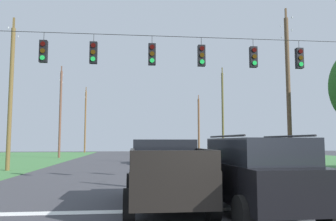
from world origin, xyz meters
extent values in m
cube|color=white|center=(0.00, 3.86, 0.00)|extent=(15.81, 0.45, 0.01)
cube|color=white|center=(0.00, 9.86, 0.00)|extent=(2.50, 0.15, 0.01)
cube|color=white|center=(0.00, 17.52, 0.00)|extent=(2.50, 0.15, 0.01)
cube|color=white|center=(0.00, 23.40, 0.00)|extent=(2.50, 0.15, 0.01)
cylinder|color=black|center=(0.00, 8.94, 6.56)|extent=(18.52, 0.02, 0.02)
cylinder|color=black|center=(-5.80, 8.94, 6.38)|extent=(0.02, 0.02, 0.37)
cube|color=black|center=(-5.80, 8.94, 5.72)|extent=(0.32, 0.24, 0.95)
cylinder|color=#310503|center=(-5.80, 8.80, 6.01)|extent=(0.20, 0.04, 0.20)
cylinder|color=#352203|center=(-5.80, 8.80, 5.71)|extent=(0.20, 0.04, 0.20)
cylinder|color=green|center=(-5.80, 8.80, 5.41)|extent=(0.20, 0.04, 0.20)
cylinder|color=black|center=(-3.70, 8.94, 6.38)|extent=(0.02, 0.02, 0.37)
cube|color=black|center=(-3.70, 8.94, 5.72)|extent=(0.32, 0.24, 0.95)
cylinder|color=#310503|center=(-3.70, 8.80, 6.01)|extent=(0.20, 0.04, 0.20)
cylinder|color=#352203|center=(-3.70, 8.80, 5.71)|extent=(0.20, 0.04, 0.20)
cylinder|color=green|center=(-3.70, 8.80, 5.41)|extent=(0.20, 0.04, 0.20)
cylinder|color=black|center=(-1.17, 8.94, 6.38)|extent=(0.02, 0.02, 0.37)
cube|color=black|center=(-1.17, 8.94, 5.72)|extent=(0.32, 0.24, 0.95)
cylinder|color=#310503|center=(-1.17, 8.80, 6.01)|extent=(0.20, 0.04, 0.20)
cylinder|color=#352203|center=(-1.17, 8.80, 5.71)|extent=(0.20, 0.04, 0.20)
cylinder|color=green|center=(-1.17, 8.80, 5.41)|extent=(0.20, 0.04, 0.20)
cylinder|color=black|center=(1.05, 8.94, 6.38)|extent=(0.02, 0.02, 0.37)
cube|color=black|center=(1.05, 8.94, 5.72)|extent=(0.32, 0.24, 0.95)
cylinder|color=#310503|center=(1.05, 8.80, 6.01)|extent=(0.20, 0.04, 0.20)
cylinder|color=#352203|center=(1.05, 8.80, 5.71)|extent=(0.20, 0.04, 0.20)
cylinder|color=green|center=(1.05, 8.80, 5.41)|extent=(0.20, 0.04, 0.20)
cylinder|color=black|center=(3.46, 8.94, 6.38)|extent=(0.02, 0.02, 0.37)
cube|color=black|center=(3.46, 8.94, 5.72)|extent=(0.32, 0.24, 0.95)
cylinder|color=#310503|center=(3.46, 8.80, 6.01)|extent=(0.20, 0.04, 0.20)
cylinder|color=#352203|center=(3.46, 8.80, 5.71)|extent=(0.20, 0.04, 0.20)
cylinder|color=green|center=(3.46, 8.80, 5.41)|extent=(0.20, 0.04, 0.20)
cylinder|color=black|center=(5.65, 8.94, 6.38)|extent=(0.02, 0.02, 0.37)
cube|color=black|center=(5.65, 8.94, 5.72)|extent=(0.32, 0.24, 0.95)
cylinder|color=#310503|center=(5.65, 8.80, 6.01)|extent=(0.20, 0.04, 0.20)
cylinder|color=#352203|center=(5.65, 8.80, 5.71)|extent=(0.20, 0.04, 0.20)
cylinder|color=green|center=(5.65, 8.80, 5.41)|extent=(0.20, 0.04, 0.20)
cube|color=black|center=(-1.03, 4.39, 0.82)|extent=(2.01, 5.40, 0.85)
cube|color=black|center=(-1.03, 5.04, 1.60)|extent=(1.85, 1.90, 0.70)
cube|color=black|center=(-1.97, 3.05, 1.48)|extent=(0.10, 2.38, 0.45)
cube|color=black|center=(-0.09, 3.04, 1.48)|extent=(0.10, 2.38, 0.45)
cube|color=black|center=(-1.03, 1.74, 1.48)|extent=(1.96, 0.10, 0.45)
cylinder|color=black|center=(-2.02, 6.23, 0.40)|extent=(0.28, 0.80, 0.80)
cylinder|color=black|center=(-0.02, 6.23, 0.40)|extent=(0.28, 0.80, 0.80)
cylinder|color=black|center=(-2.03, 2.56, 0.40)|extent=(0.28, 0.80, 0.80)
cylinder|color=black|center=(-0.03, 2.56, 0.40)|extent=(0.28, 0.80, 0.80)
cube|color=black|center=(1.28, 3.26, 0.85)|extent=(2.16, 4.88, 0.95)
cube|color=black|center=(1.29, 3.11, 1.66)|extent=(1.94, 3.28, 0.65)
cylinder|color=black|center=(0.44, 3.07, 2.03)|extent=(0.17, 2.72, 0.05)
cylinder|color=black|center=(2.14, 3.15, 2.03)|extent=(0.17, 2.72, 0.05)
cylinder|color=black|center=(0.23, 4.84, 0.38)|extent=(0.29, 0.77, 0.76)
cylinder|color=black|center=(2.18, 4.93, 0.38)|extent=(0.29, 0.77, 0.76)
cylinder|color=black|center=(0.38, 1.58, 0.38)|extent=(0.29, 0.77, 0.76)
cylinder|color=black|center=(2.33, 1.67, 0.38)|extent=(0.29, 0.77, 0.76)
cube|color=silver|center=(-0.32, 23.29, 0.67)|extent=(1.94, 4.36, 0.70)
cube|color=black|center=(-0.32, 23.29, 1.27)|extent=(1.69, 2.15, 0.50)
cylinder|color=black|center=(-1.27, 24.68, 0.32)|extent=(0.24, 0.65, 0.64)
cylinder|color=black|center=(0.53, 24.74, 0.32)|extent=(0.24, 0.65, 0.64)
cylinder|color=black|center=(-1.18, 21.85, 0.32)|extent=(0.24, 0.65, 0.64)
cylinder|color=black|center=(0.62, 21.91, 0.32)|extent=(0.24, 0.65, 0.64)
cylinder|color=brown|center=(9.14, 17.30, 5.47)|extent=(0.31, 0.31, 10.94)
cube|color=brown|center=(9.14, 17.30, 10.54)|extent=(0.12, 0.12, 2.28)
cylinder|color=#B2B7BC|center=(9.14, 18.21, 10.66)|extent=(0.08, 0.08, 0.12)
cylinder|color=#B2B7BC|center=(9.14, 16.39, 10.66)|extent=(0.08, 0.08, 0.12)
cube|color=brown|center=(9.14, 17.30, 9.64)|extent=(0.12, 0.12, 2.03)
cylinder|color=#B2B7BC|center=(9.14, 18.11, 9.76)|extent=(0.08, 0.08, 0.12)
cylinder|color=#B2B7BC|center=(9.14, 16.49, 9.76)|extent=(0.08, 0.08, 0.12)
cylinder|color=brown|center=(9.19, 35.25, 5.27)|extent=(0.27, 0.27, 10.54)
cube|color=brown|center=(9.19, 35.25, 10.14)|extent=(0.12, 0.12, 2.25)
cylinder|color=#B2B7BC|center=(9.19, 36.15, 10.26)|extent=(0.08, 0.08, 0.12)
cylinder|color=#B2B7BC|center=(9.19, 34.35, 10.26)|extent=(0.08, 0.08, 0.12)
cylinder|color=brown|center=(9.24, 51.01, 4.63)|extent=(0.32, 0.32, 9.25)
cube|color=brown|center=(9.24, 51.01, 8.85)|extent=(0.12, 0.12, 2.17)
cylinder|color=#B2B7BC|center=(9.24, 51.88, 8.97)|extent=(0.08, 0.08, 0.12)
cylinder|color=#B2B7BC|center=(9.24, 50.14, 8.97)|extent=(0.08, 0.08, 0.12)
cylinder|color=brown|center=(-10.01, 17.23, 4.73)|extent=(0.27, 0.27, 9.46)
cube|color=brown|center=(-10.01, 17.23, 9.06)|extent=(0.12, 0.12, 2.26)
cylinder|color=#B2B7BC|center=(-10.01, 18.13, 9.18)|extent=(0.08, 0.08, 0.12)
cylinder|color=#B2B7BC|center=(-10.01, 16.32, 9.18)|extent=(0.08, 0.08, 0.12)
cylinder|color=brown|center=(-10.44, 34.25, 5.07)|extent=(0.26, 0.26, 10.14)
cube|color=brown|center=(-10.44, 34.25, 9.74)|extent=(0.12, 0.12, 2.02)
cylinder|color=#B2B7BC|center=(-10.44, 35.05, 9.86)|extent=(0.08, 0.08, 0.12)
cylinder|color=#B2B7BC|center=(-10.44, 33.44, 9.86)|extent=(0.08, 0.08, 0.12)
cube|color=brown|center=(-10.44, 34.25, 8.84)|extent=(0.12, 0.12, 1.92)
cylinder|color=#B2B7BC|center=(-10.44, 35.01, 8.96)|extent=(0.08, 0.08, 0.12)
cylinder|color=#B2B7BC|center=(-10.44, 33.48, 8.96)|extent=(0.08, 0.08, 0.12)
cylinder|color=brown|center=(-10.06, 51.95, 5.25)|extent=(0.26, 0.26, 10.50)
cube|color=brown|center=(-10.06, 51.95, 10.10)|extent=(0.12, 0.12, 2.13)
cylinder|color=#B2B7BC|center=(-10.06, 52.80, 10.22)|extent=(0.08, 0.08, 0.12)
cylinder|color=#B2B7BC|center=(-10.06, 51.10, 10.22)|extent=(0.08, 0.08, 0.12)
cube|color=brown|center=(-10.06, 51.95, 9.20)|extent=(0.12, 0.12, 2.07)
cylinder|color=#B2B7BC|center=(-10.06, 52.78, 9.32)|extent=(0.08, 0.08, 0.12)
cylinder|color=#B2B7BC|center=(-10.06, 51.12, 9.32)|extent=(0.08, 0.08, 0.12)
camera|label=1|loc=(-1.95, -5.44, 1.89)|focal=35.65mm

